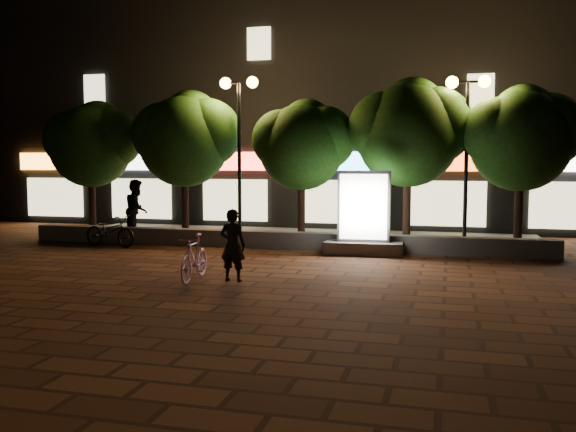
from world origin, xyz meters
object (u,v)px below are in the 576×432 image
(ad_kiosk, at_px, (364,221))
(scooter_parked, at_px, (110,231))
(street_lamp_right, at_px, (467,116))
(scooter_pink, at_px, (194,258))
(pedestrian, at_px, (137,209))
(tree_right, at_px, (410,129))
(tree_far_right, at_px, (523,134))
(street_lamp_left, at_px, (239,116))
(tree_mid, at_px, (304,142))
(tree_left, at_px, (186,136))
(rider, at_px, (233,245))
(tree_far_left, at_px, (93,141))

(ad_kiosk, distance_m, scooter_parked, 7.68)
(street_lamp_right, relative_size, scooter_pink, 2.98)
(pedestrian, bearing_deg, tree_right, -100.15)
(street_lamp_right, distance_m, pedestrian, 10.71)
(tree_far_right, bearing_deg, tree_right, 180.00)
(street_lamp_left, bearing_deg, tree_far_right, 1.76)
(tree_far_right, relative_size, scooter_parked, 2.60)
(tree_mid, xyz_separation_m, street_lamp_left, (-2.05, -0.26, 0.81))
(tree_left, relative_size, rider, 3.10)
(rider, distance_m, scooter_parked, 6.90)
(tree_mid, relative_size, scooter_parked, 2.45)
(tree_mid, distance_m, tree_far_right, 6.50)
(tree_far_right, height_order, street_lamp_right, street_lamp_right)
(street_lamp_right, bearing_deg, ad_kiosk, -148.21)
(tree_right, xyz_separation_m, pedestrian, (-8.66, -0.96, -2.52))
(scooter_pink, bearing_deg, street_lamp_left, 96.39)
(rider, bearing_deg, street_lamp_left, -68.62)
(tree_left, bearing_deg, scooter_parked, -120.45)
(scooter_pink, bearing_deg, scooter_parked, 132.58)
(street_lamp_right, height_order, scooter_parked, street_lamp_right)
(tree_mid, bearing_deg, scooter_parked, -155.66)
(tree_mid, bearing_deg, tree_far_left, 180.00)
(tree_mid, xyz_separation_m, street_lamp_right, (4.95, -0.26, 0.68))
(tree_far_right, bearing_deg, pedestrian, -175.35)
(tree_far_right, height_order, scooter_parked, tree_far_right)
(ad_kiosk, distance_m, pedestrian, 7.62)
(pedestrian, bearing_deg, tree_mid, -96.30)
(street_lamp_right, distance_m, scooter_parked, 11.16)
(scooter_pink, distance_m, pedestrian, 7.41)
(scooter_pink, bearing_deg, tree_far_left, 130.22)
(street_lamp_right, bearing_deg, tree_left, 178.32)
(tree_far_left, relative_size, tree_right, 0.91)
(tree_left, distance_m, pedestrian, 2.92)
(street_lamp_left, xyz_separation_m, scooter_parked, (-3.39, -2.20, -3.55))
(tree_right, xyz_separation_m, scooter_parked, (-8.75, -2.46, -3.08))
(tree_left, distance_m, ad_kiosk, 6.97)
(rider, bearing_deg, ad_kiosk, -111.48)
(tree_far_left, height_order, ad_kiosk, tree_far_left)
(street_lamp_right, bearing_deg, rider, -127.61)
(street_lamp_right, bearing_deg, scooter_pink, -131.45)
(street_lamp_left, bearing_deg, tree_left, 172.30)
(street_lamp_left, xyz_separation_m, pedestrian, (-3.30, -0.70, -2.98))
(rider, height_order, pedestrian, pedestrian)
(tree_right, height_order, tree_far_right, tree_right)
(tree_far_left, relative_size, tree_far_right, 0.97)
(tree_far_left, bearing_deg, tree_mid, -0.00)
(tree_right, height_order, scooter_parked, tree_right)
(tree_left, distance_m, scooter_pink, 8.06)
(tree_left, height_order, rider, tree_left)
(tree_left, height_order, tree_far_right, tree_left)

